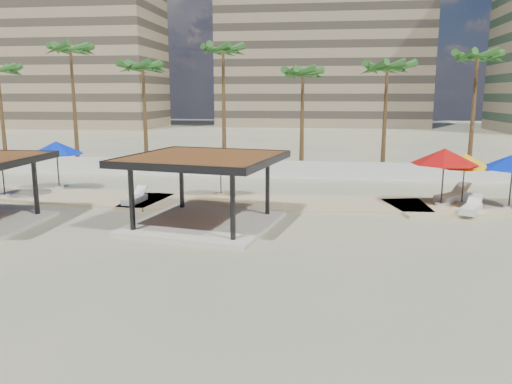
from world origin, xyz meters
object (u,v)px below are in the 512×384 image
at_px(umbrella_c, 444,156).
at_px(lounger_b, 471,208).
at_px(lounger_a, 135,199).
at_px(lounger_d, 453,197).
at_px(pavilion_central, 204,184).
at_px(umbrella_a, 1,156).

relative_size(umbrella_c, lounger_b, 1.89).
relative_size(lounger_a, lounger_d, 0.88).
xyz_separation_m(pavilion_central, lounger_b, (12.44, 3.51, -1.53)).
xyz_separation_m(pavilion_central, umbrella_a, (-12.41, 3.97, 0.55)).
bearing_deg(umbrella_a, lounger_b, -1.05).
distance_m(lounger_a, lounger_d, 16.99).
height_order(umbrella_a, lounger_d, umbrella_a).
xyz_separation_m(pavilion_central, lounger_d, (12.18, 6.05, -1.50)).
relative_size(lounger_a, lounger_b, 0.95).
xyz_separation_m(umbrella_c, lounger_a, (-15.94, -1.32, -2.36)).
bearing_deg(lounger_a, umbrella_a, 91.90).
relative_size(pavilion_central, umbrella_a, 2.32).
height_order(pavilion_central, lounger_d, pavilion_central).
bearing_deg(lounger_b, pavilion_central, 133.54).
bearing_deg(lounger_a, umbrella_c, -80.03).
xyz_separation_m(umbrella_c, lounger_d, (0.85, 1.22, -2.32)).
relative_size(umbrella_c, lounger_d, 1.76).
relative_size(umbrella_a, lounger_d, 1.38).
distance_m(umbrella_c, lounger_a, 16.17).
bearing_deg(lounger_d, umbrella_c, -170.76).
height_order(pavilion_central, lounger_a, pavilion_central).
xyz_separation_m(lounger_a, lounger_b, (17.06, -0.00, 0.01)).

